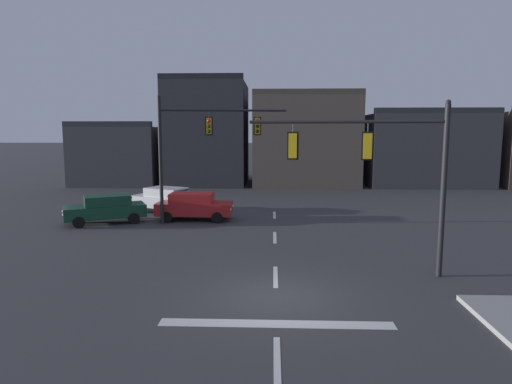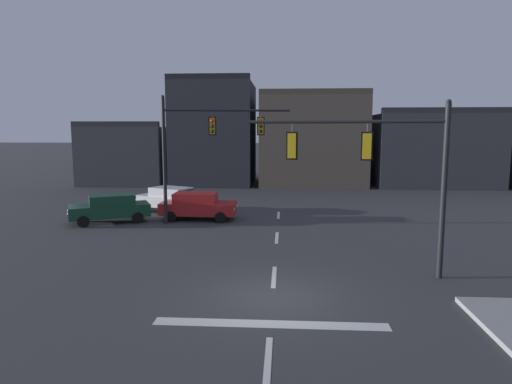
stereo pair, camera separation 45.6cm
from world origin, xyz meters
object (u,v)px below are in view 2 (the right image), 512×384
Objects in this scene: car_lot_nearside at (170,199)px; car_lot_farside at (110,208)px; car_lot_middle at (198,205)px; signal_mast_near_side at (383,162)px; signal_mast_far_side at (200,140)px.

car_lot_nearside is 4.42m from car_lot_farside.
car_lot_middle is (2.31, -2.51, 0.00)m from car_lot_nearside.
car_lot_farside is (-13.44, 8.64, -3.28)m from signal_mast_near_side.
car_lot_farside is at bearing -125.12° from car_lot_nearside.
car_lot_farside is (-4.86, -1.11, 0.00)m from car_lot_middle.
car_lot_nearside and car_lot_middle have the same top height.
signal_mast_far_side reaches higher than car_lot_middle.
car_lot_nearside is at bearing 54.88° from car_lot_farside.
signal_mast_near_side is at bearing -32.72° from car_lot_farside.
signal_mast_near_side is 1.56× the size of car_lot_middle.
car_lot_middle is at bearing 110.54° from signal_mast_far_side.
car_lot_middle is at bearing -47.27° from car_lot_nearside.
signal_mast_far_side reaches higher than car_lot_farside.
car_lot_nearside is at bearing 132.73° from car_lot_middle.
signal_mast_far_side reaches higher than car_lot_nearside.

